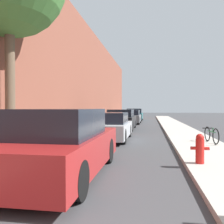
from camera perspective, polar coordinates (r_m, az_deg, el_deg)
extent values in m
plane|color=#3D3D3F|center=(15.40, 5.26, -4.58)|extent=(120.00, 120.00, 0.00)
cube|color=#ADA89E|center=(15.86, -5.28, -4.20)|extent=(2.00, 52.00, 0.12)
cube|color=#ADA89E|center=(15.47, 16.07, -4.37)|extent=(2.00, 52.00, 0.12)
cube|color=brown|center=(16.39, -9.95, 9.94)|extent=(0.70, 52.00, 8.09)
cylinder|color=black|center=(7.03, -13.39, -8.58)|extent=(0.22, 0.66, 0.66)
cylinder|color=black|center=(6.61, -1.02, -9.17)|extent=(0.22, 0.66, 0.66)
cylinder|color=black|center=(4.04, -8.14, -15.81)|extent=(0.22, 0.66, 0.66)
cube|color=maroon|center=(5.48, -11.52, -9.10)|extent=(1.72, 4.38, 0.71)
cube|color=black|center=(5.24, -12.22, -2.46)|extent=(1.51, 2.28, 0.58)
cylinder|color=black|center=(12.64, -3.27, -4.35)|extent=(0.22, 0.64, 0.64)
cylinder|color=black|center=(12.39, 4.00, -4.45)|extent=(0.22, 0.64, 0.64)
cylinder|color=black|center=(10.20, -6.35, -5.63)|extent=(0.22, 0.64, 0.64)
cylinder|color=black|center=(9.89, 2.66, -5.83)|extent=(0.22, 0.64, 0.64)
cube|color=silver|center=(11.23, -0.67, -4.18)|extent=(1.82, 4.08, 0.61)
cube|color=black|center=(11.04, -0.81, -1.41)|extent=(1.60, 2.12, 0.49)
cylinder|color=black|center=(18.33, 0.36, -2.72)|extent=(0.22, 0.61, 0.61)
cylinder|color=black|center=(18.16, 5.31, -2.76)|extent=(0.22, 0.61, 0.61)
cylinder|color=black|center=(15.47, -1.30, -3.41)|extent=(0.22, 0.61, 0.61)
cylinder|color=black|center=(15.26, 4.57, -3.48)|extent=(0.22, 0.61, 0.61)
cube|color=black|center=(16.77, 2.27, -2.27)|extent=(1.80, 4.69, 0.74)
cube|color=black|center=(16.56, 2.20, -0.21)|extent=(1.59, 2.44, 0.47)
cylinder|color=black|center=(24.27, 2.86, -1.71)|extent=(0.22, 0.70, 0.70)
cylinder|color=black|center=(24.14, 6.64, -1.73)|extent=(0.22, 0.70, 0.70)
cylinder|color=black|center=(21.52, 2.04, -2.05)|extent=(0.22, 0.70, 0.70)
cylinder|color=black|center=(21.38, 6.31, -2.08)|extent=(0.22, 0.70, 0.70)
cube|color=slate|center=(22.81, 4.48, -1.49)|extent=(1.82, 4.46, 0.63)
cube|color=black|center=(22.61, 4.44, -0.10)|extent=(1.60, 2.32, 0.49)
cylinder|color=black|center=(30.00, 4.01, -1.18)|extent=(0.22, 0.71, 0.71)
cylinder|color=black|center=(29.90, 7.14, -1.19)|extent=(0.22, 0.71, 0.71)
cylinder|color=black|center=(27.30, 3.49, -1.40)|extent=(0.22, 0.71, 0.71)
cylinder|color=black|center=(27.19, 6.94, -1.41)|extent=(0.22, 0.71, 0.71)
cube|color=#1E6066|center=(28.58, 5.40, -0.93)|extent=(1.87, 4.37, 0.68)
cube|color=black|center=(28.39, 5.38, 0.28)|extent=(1.64, 2.27, 0.53)
cylinder|color=brown|center=(8.48, -23.09, 6.89)|extent=(0.31, 0.31, 4.52)
cylinder|color=red|center=(6.39, 20.17, -8.75)|extent=(0.21, 0.21, 0.60)
sphere|color=red|center=(6.34, 20.19, -5.76)|extent=(0.19, 0.19, 0.19)
cylinder|color=red|center=(6.35, 18.77, -8.14)|extent=(0.13, 0.08, 0.08)
cylinder|color=red|center=(6.41, 21.55, -8.07)|extent=(0.13, 0.08, 0.08)
torus|color=black|center=(10.66, 21.72, -4.85)|extent=(0.12, 0.61, 0.61)
torus|color=black|center=(9.84, 23.46, -5.34)|extent=(0.12, 0.61, 0.61)
cube|color=#2D7547|center=(10.24, 22.56, -4.32)|extent=(0.13, 0.74, 0.04)
cylinder|color=#2D7547|center=(10.08, 22.88, -3.93)|extent=(0.04, 0.04, 0.17)
cube|color=black|center=(10.57, 21.86, -3.57)|extent=(0.44, 0.09, 0.04)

